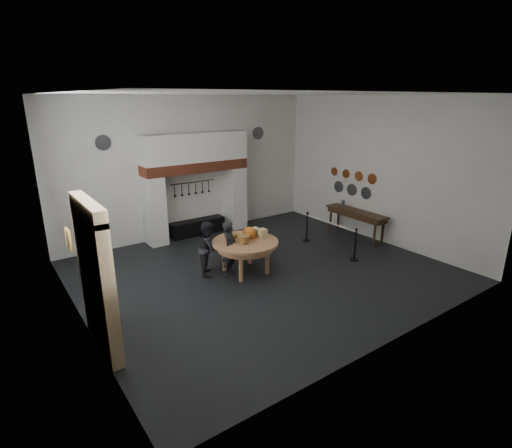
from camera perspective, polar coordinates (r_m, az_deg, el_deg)
floor at (r=10.71m, az=0.95°, el=-6.74°), size 9.00×8.00×0.02m
ceiling at (r=9.75m, az=1.09°, el=18.11°), size 9.00×8.00×0.02m
wall_back at (r=13.36m, az=-9.32°, el=8.06°), size 9.00×0.02×4.50m
wall_front at (r=7.29m, az=20.03°, el=-0.78°), size 9.00×0.02×4.50m
wall_left at (r=8.24m, az=-25.06°, el=0.68°), size 0.02×8.00×4.50m
wall_right at (r=13.12m, az=17.17°, el=7.34°), size 0.02×8.00×4.50m
chimney_pier_left at (r=12.73m, az=-14.30°, el=1.84°), size 0.55×0.70×2.15m
chimney_pier_right at (r=14.01m, az=-3.02°, el=3.80°), size 0.55×0.70×2.15m
hearth_brick_band at (r=13.05m, az=-8.64°, el=8.13°), size 3.50×0.72×0.32m
chimney_hood at (r=12.96m, az=-8.76°, el=10.79°), size 3.50×0.70×0.90m
iron_range at (r=13.59m, az=-8.38°, el=-0.42°), size 1.90×0.45×0.50m
utensil_rail at (r=13.38m, az=-9.06°, el=5.91°), size 1.60×0.02×0.02m
door_recess at (r=7.66m, az=-22.39°, el=-8.23°), size 0.04×1.10×2.50m
door_jamb_near at (r=7.03m, az=-20.33°, el=-9.87°), size 0.22×0.30×2.60m
door_jamb_far at (r=8.29m, az=-22.99°, el=-5.96°), size 0.22×0.30×2.60m
door_lintel at (r=7.21m, az=-22.98°, el=2.02°), size 0.22×1.70×0.30m
wall_plaque at (r=9.19m, az=-25.22°, el=-1.97°), size 0.05×0.34×0.44m
work_table at (r=10.34m, az=-1.55°, el=-2.61°), size 1.79×1.79×0.07m
pumpkin at (r=10.46m, az=-0.95°, el=-1.26°), size 0.36×0.36×0.31m
cheese_block_big at (r=10.52m, az=0.86°, el=-1.35°), size 0.22×0.22×0.24m
cheese_block_small at (r=10.75m, az=-0.17°, el=-1.05°), size 0.18×0.18×0.20m
wicker_basket at (r=10.10m, az=-1.78°, el=-2.25°), size 0.33×0.33×0.22m
bread_loaf at (r=10.53m, az=-3.07°, el=-1.67°), size 0.31×0.18×0.13m
visitor_near at (r=10.23m, az=-3.77°, el=-3.56°), size 0.63×0.61×1.45m
visitor_far at (r=10.37m, az=-6.82°, el=-3.43°), size 0.82×0.87×1.43m
side_table at (r=13.38m, az=14.15°, el=1.70°), size 0.55×2.20×0.06m
pewter_jug at (r=13.72m, az=12.31°, el=2.84°), size 0.12×0.12×0.22m
copper_pan_a at (r=13.27m, az=16.27°, el=6.20°), size 0.03×0.34×0.34m
copper_pan_b at (r=13.61m, az=14.46°, el=6.62°), size 0.03×0.32×0.32m
copper_pan_c at (r=13.96m, az=12.75°, el=7.02°), size 0.03×0.30×0.30m
copper_pan_d at (r=14.33m, az=11.11°, el=7.38°), size 0.03×0.28×0.28m
pewter_plate_left at (r=13.49m, az=15.43°, el=4.28°), size 0.03×0.40×0.40m
pewter_plate_mid at (r=13.87m, az=13.52°, el=4.78°), size 0.03×0.40×0.40m
pewter_plate_right at (r=14.26m, az=11.72°, el=5.24°), size 0.03×0.40×0.40m
pewter_plate_back_left at (r=12.27m, az=-21.01°, el=10.79°), size 0.44×0.03×0.44m
pewter_plate_back_right at (r=14.60m, az=0.33°, el=12.84°), size 0.44×0.03×0.44m
barrier_post_near at (r=11.58m, az=13.98°, el=-2.96°), size 0.05×0.05×0.90m
barrier_post_far at (r=12.88m, az=7.29°, el=-0.46°), size 0.05×0.05×0.90m
barrier_rope at (r=12.08m, az=10.56°, el=0.14°), size 0.04×2.00×0.04m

